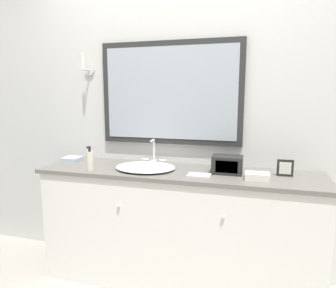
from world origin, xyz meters
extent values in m
cube|color=silver|center=(0.00, 0.59, 1.27)|extent=(8.00, 0.06, 2.55)
cube|color=#282828|center=(-0.12, 0.54, 1.48)|extent=(1.17, 0.04, 0.83)
cube|color=#9EA8B2|center=(-0.12, 0.52, 1.48)|extent=(1.08, 0.01, 0.74)
cylinder|color=silver|center=(-0.86, 0.55, 1.68)|extent=(0.09, 0.01, 0.09)
cylinder|color=silver|center=(-0.86, 0.50, 1.68)|extent=(0.02, 0.10, 0.02)
cylinder|color=white|center=(-0.86, 0.45, 1.75)|extent=(0.02, 0.02, 0.14)
cube|color=silver|center=(0.00, 0.30, 0.44)|extent=(2.06, 0.49, 0.87)
cube|color=#66605B|center=(0.00, 0.30, 0.89)|extent=(2.13, 0.52, 0.03)
sphere|color=silver|center=(-0.37, 0.04, 0.68)|extent=(0.02, 0.02, 0.02)
sphere|color=silver|center=(0.37, 0.04, 0.68)|extent=(0.02, 0.02, 0.02)
ellipsoid|color=white|center=(-0.25, 0.27, 0.92)|extent=(0.46, 0.38, 0.03)
cylinder|color=silver|center=(-0.25, 0.48, 0.92)|extent=(0.06, 0.06, 0.03)
cylinder|color=silver|center=(-0.25, 0.48, 1.02)|extent=(0.02, 0.02, 0.17)
cylinder|color=silver|center=(-0.25, 0.44, 1.10)|extent=(0.02, 0.07, 0.02)
cylinder|color=white|center=(-0.32, 0.48, 0.93)|extent=(0.06, 0.02, 0.02)
cylinder|color=white|center=(-0.17, 0.48, 0.93)|extent=(0.05, 0.02, 0.02)
cylinder|color=beige|center=(-0.64, 0.12, 0.98)|extent=(0.05, 0.05, 0.14)
cylinder|color=black|center=(-0.64, 0.12, 1.07)|extent=(0.02, 0.02, 0.04)
cube|color=black|center=(-0.64, 0.11, 1.08)|extent=(0.02, 0.03, 0.01)
cube|color=black|center=(0.37, 0.32, 0.97)|extent=(0.22, 0.16, 0.13)
cube|color=black|center=(0.37, 0.25, 0.97)|extent=(0.16, 0.01, 0.09)
cube|color=black|center=(0.76, 0.35, 0.96)|extent=(0.11, 0.01, 0.12)
cube|color=beige|center=(0.76, 0.34, 0.96)|extent=(0.08, 0.00, 0.09)
cube|color=silver|center=(0.57, 0.20, 0.93)|extent=(0.16, 0.11, 0.05)
cube|color=#A8B7C6|center=(-0.95, 0.37, 0.92)|extent=(0.14, 0.14, 0.04)
cube|color=silver|center=(0.18, 0.19, 0.91)|extent=(0.16, 0.12, 0.01)
camera|label=1|loc=(0.52, -1.84, 1.46)|focal=32.00mm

